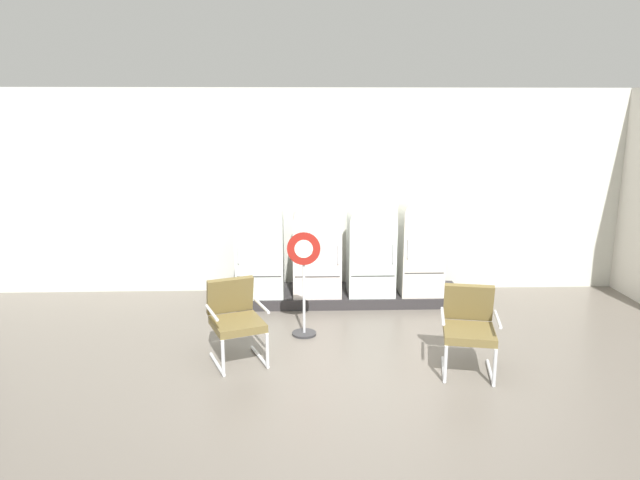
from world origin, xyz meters
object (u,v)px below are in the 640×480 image
refrigerator_1 (317,244)px  armchair_left (235,316)px  armchair_right (469,324)px  sign_stand (304,288)px  refrigerator_2 (371,244)px  refrigerator_3 (421,240)px  refrigerator_0 (260,243)px

refrigerator_1 → armchair_left: refrigerator_1 is taller
armchair_right → sign_stand: sign_stand is taller
refrigerator_2 → sign_stand: (-1.02, -1.27, -0.28)m
refrigerator_3 → sign_stand: size_ratio=1.12×
refrigerator_3 → armchair_right: refrigerator_3 is taller
refrigerator_2 → refrigerator_3: 0.76m
armchair_left → sign_stand: size_ratio=0.69×
refrigerator_0 → refrigerator_2: 1.67m
sign_stand → refrigerator_1: bearing=80.8°
refrigerator_0 → armchair_left: size_ratio=1.57×
refrigerator_3 → sign_stand: (-1.78, -1.26, -0.33)m
armchair_left → armchair_right: bearing=-7.8°
refrigerator_2 → armchair_right: bearing=-70.7°
refrigerator_2 → sign_stand: 1.65m
refrigerator_2 → armchair_left: (-1.83, -2.00, -0.39)m
sign_stand → refrigerator_3: bearing=35.4°
refrigerator_1 → armchair_left: size_ratio=1.54×
armchair_right → refrigerator_2: bearing=109.3°
refrigerator_2 → refrigerator_3: size_ratio=0.95×
refrigerator_0 → refrigerator_3: bearing=-0.8°
refrigerator_0 → armchair_left: bearing=-94.6°
refrigerator_1 → sign_stand: (-0.20, -1.27, -0.28)m
refrigerator_0 → refrigerator_3: 2.43m
refrigerator_1 → armchair_right: bearing=-55.2°
armchair_left → refrigerator_1: bearing=63.0°
refrigerator_0 → refrigerator_2: size_ratio=1.02×
refrigerator_0 → refrigerator_2: refrigerator_0 is taller
refrigerator_2 → armchair_right: (0.82, -2.36, -0.39)m
refrigerator_1 → refrigerator_2: (0.81, 0.00, -0.00)m
refrigerator_0 → refrigerator_1: size_ratio=1.02×
armchair_left → sign_stand: (0.81, 0.73, 0.11)m
refrigerator_0 → armchair_left: refrigerator_0 is taller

